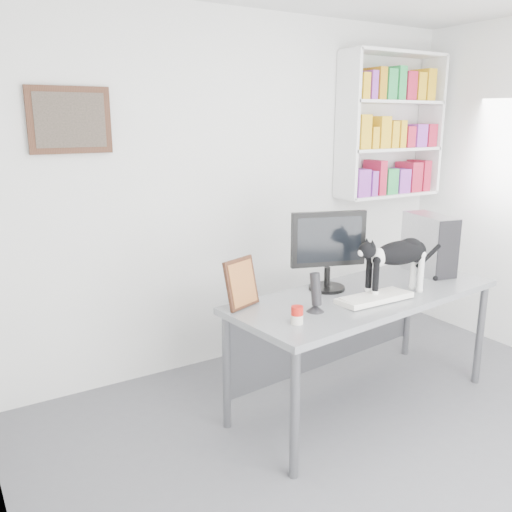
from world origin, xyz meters
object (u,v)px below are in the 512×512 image
object	(u,v)px
soup_can	(297,315)
keyboard	(374,298)
monitor	(328,250)
pc_tower	(429,244)
speaker	(316,292)
desk	(363,349)
leaning_print	(241,282)
cat	(397,266)
bookshelf	(391,126)

from	to	relation	value
soup_can	keyboard	bearing A→B (deg)	5.97
monitor	pc_tower	size ratio (longest dim) A/B	1.25
speaker	soup_can	distance (m)	0.24
monitor	speaker	size ratio (longest dim) A/B	2.19
desk	leaning_print	bearing A→B (deg)	160.67
keyboard	soup_can	bearing A→B (deg)	-173.67
pc_tower	desk	bearing A→B (deg)	-157.22
monitor	speaker	world-z (taller)	monitor
keyboard	cat	world-z (taller)	cat
monitor	cat	xyz separation A→B (m)	(0.33, -0.31, -0.09)
bookshelf	keyboard	xyz separation A→B (m)	(-1.22, -1.16, -1.03)
desk	cat	xyz separation A→B (m)	(0.15, -0.11, 0.58)
monitor	bookshelf	bearing A→B (deg)	49.77
monitor	keyboard	distance (m)	0.44
monitor	keyboard	world-z (taller)	monitor
keyboard	desk	bearing A→B (deg)	65.27
monitor	keyboard	bearing A→B (deg)	-54.16
leaning_print	soup_can	bearing A→B (deg)	-93.55
soup_can	cat	bearing A→B (deg)	6.40
keyboard	cat	xyz separation A→B (m)	(0.22, 0.03, 0.17)
speaker	desk	bearing A→B (deg)	5.57
keyboard	pc_tower	xyz separation A→B (m)	(0.79, 0.28, 0.20)
desk	pc_tower	xyz separation A→B (m)	(0.73, 0.13, 0.62)
desk	leaning_print	distance (m)	1.02
desk	bookshelf	bearing A→B (deg)	35.20
cat	leaning_print	bearing A→B (deg)	167.57
desk	monitor	world-z (taller)	monitor
speaker	leaning_print	xyz separation A→B (m)	(-0.33, 0.30, 0.03)
soup_can	leaning_print	bearing A→B (deg)	106.75
bookshelf	cat	distance (m)	1.74
cat	bookshelf	bearing A→B (deg)	53.45
keyboard	leaning_print	xyz separation A→B (m)	(-0.77, 0.34, 0.14)
bookshelf	leaning_print	distance (m)	2.33
soup_can	speaker	bearing A→B (deg)	26.65
speaker	leaning_print	bearing A→B (deg)	131.21
desk	monitor	bearing A→B (deg)	125.66
keyboard	bookshelf	bearing A→B (deg)	43.83
leaning_print	cat	distance (m)	1.04
monitor	leaning_print	size ratio (longest dim) A/B	1.73
bookshelf	leaning_print	bearing A→B (deg)	-157.71
bookshelf	speaker	world-z (taller)	bookshelf
bookshelf	desk	world-z (taller)	bookshelf
pc_tower	cat	size ratio (longest dim) A/B	0.72
speaker	leaning_print	world-z (taller)	leaning_print
keyboard	leaning_print	distance (m)	0.85
speaker	leaning_print	size ratio (longest dim) A/B	0.79
keyboard	speaker	distance (m)	0.45
keyboard	pc_tower	bearing A→B (deg)	19.70
leaning_print	cat	world-z (taller)	cat
bookshelf	pc_tower	size ratio (longest dim) A/B	2.86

